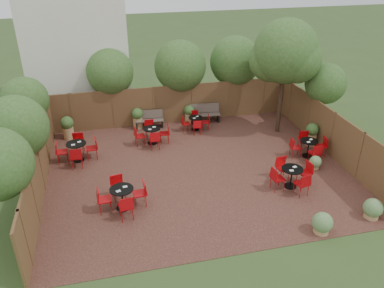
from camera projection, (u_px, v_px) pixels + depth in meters
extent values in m
plane|color=#354F23|center=(197.00, 171.00, 16.03)|extent=(80.00, 80.00, 0.00)
cube|color=#341715|center=(197.00, 170.00, 16.02)|extent=(12.00, 10.00, 0.02)
cube|color=#4E311D|center=(174.00, 104.00, 19.87)|extent=(12.00, 0.08, 2.00)
cube|color=#4E311D|center=(40.00, 167.00, 14.32)|extent=(0.08, 10.00, 2.00)
cube|color=#4E311D|center=(332.00, 134.00, 16.81)|extent=(0.08, 10.00, 2.00)
cube|color=silver|center=(76.00, 37.00, 20.14)|extent=(5.00, 4.00, 8.00)
sphere|color=#2D521A|center=(25.00, 100.00, 16.06)|extent=(1.91, 1.91, 1.91)
sphere|color=#2D521A|center=(16.00, 127.00, 13.45)|extent=(2.26, 2.26, 2.26)
sphere|color=#2D521A|center=(110.00, 72.00, 19.08)|extent=(2.30, 2.30, 2.30)
sphere|color=#2D521A|center=(180.00, 66.00, 19.67)|extent=(2.62, 2.62, 2.62)
sphere|color=#2D521A|center=(235.00, 61.00, 20.46)|extent=(2.64, 2.64, 2.64)
sphere|color=#2D521A|center=(326.00, 84.00, 17.93)|extent=(1.89, 1.89, 1.89)
cylinder|color=black|center=(281.00, 91.00, 18.37)|extent=(0.26, 0.26, 4.19)
sphere|color=#2D521A|center=(286.00, 51.00, 17.49)|extent=(2.93, 2.93, 2.93)
sphere|color=#2D521A|center=(271.00, 60.00, 17.95)|extent=(2.05, 2.05, 2.05)
sphere|color=#2D521A|center=(297.00, 59.00, 17.37)|extent=(2.14, 2.14, 2.14)
cube|color=brown|center=(149.00, 120.00, 19.48)|extent=(1.45, 0.53, 0.05)
cube|color=brown|center=(148.00, 114.00, 19.52)|extent=(1.42, 0.21, 0.43)
cube|color=black|center=(137.00, 126.00, 19.44)|extent=(0.09, 0.43, 0.38)
cube|color=black|center=(162.00, 123.00, 19.71)|extent=(0.09, 0.43, 0.38)
cube|color=brown|center=(205.00, 114.00, 20.06)|extent=(1.58, 0.61, 0.05)
cube|color=brown|center=(204.00, 108.00, 20.11)|extent=(1.55, 0.27, 0.47)
cube|color=black|center=(192.00, 120.00, 20.02)|extent=(0.11, 0.47, 0.41)
cube|color=black|center=(218.00, 117.00, 20.31)|extent=(0.11, 0.47, 0.41)
cylinder|color=black|center=(152.00, 143.00, 18.17)|extent=(0.46, 0.46, 0.03)
cylinder|color=black|center=(152.00, 136.00, 18.00)|extent=(0.05, 0.05, 0.73)
cylinder|color=black|center=(152.00, 128.00, 17.82)|extent=(0.79, 0.79, 0.03)
cube|color=white|center=(154.00, 127.00, 17.91)|extent=(0.15, 0.11, 0.02)
cube|color=white|center=(150.00, 129.00, 17.69)|extent=(0.15, 0.11, 0.02)
cylinder|color=black|center=(290.00, 186.00, 14.95)|extent=(0.47, 0.47, 0.03)
cylinder|color=black|center=(291.00, 178.00, 14.78)|extent=(0.05, 0.05, 0.75)
cylinder|color=black|center=(292.00, 169.00, 14.60)|extent=(0.82, 0.82, 0.03)
cube|color=white|center=(295.00, 167.00, 14.69)|extent=(0.17, 0.14, 0.02)
cube|color=white|center=(292.00, 170.00, 14.45)|extent=(0.17, 0.14, 0.02)
cylinder|color=black|center=(195.00, 129.00, 19.47)|extent=(0.40, 0.40, 0.03)
cylinder|color=black|center=(195.00, 124.00, 19.32)|extent=(0.05, 0.05, 0.64)
cylinder|color=black|center=(195.00, 117.00, 19.16)|extent=(0.69, 0.69, 0.03)
cube|color=white|center=(197.00, 116.00, 19.24)|extent=(0.13, 0.10, 0.01)
cube|color=white|center=(194.00, 118.00, 19.04)|extent=(0.13, 0.10, 0.01)
cylinder|color=black|center=(79.00, 160.00, 16.75)|extent=(0.49, 0.49, 0.03)
cylinder|color=black|center=(77.00, 152.00, 16.56)|extent=(0.06, 0.06, 0.77)
cylinder|color=black|center=(76.00, 144.00, 16.38)|extent=(0.84, 0.84, 0.03)
cube|color=white|center=(79.00, 142.00, 16.47)|extent=(0.16, 0.12, 0.02)
cube|color=white|center=(73.00, 145.00, 16.23)|extent=(0.16, 0.12, 0.02)
cylinder|color=black|center=(123.00, 208.00, 13.75)|extent=(0.48, 0.48, 0.03)
cylinder|color=black|center=(122.00, 199.00, 13.57)|extent=(0.05, 0.05, 0.77)
cylinder|color=black|center=(121.00, 189.00, 13.38)|extent=(0.83, 0.83, 0.03)
cube|color=white|center=(125.00, 187.00, 13.47)|extent=(0.17, 0.14, 0.02)
cube|color=white|center=(118.00, 191.00, 13.24)|extent=(0.17, 0.14, 0.02)
cylinder|color=black|center=(307.00, 156.00, 17.07)|extent=(0.45, 0.45, 0.03)
cylinder|color=black|center=(308.00, 148.00, 16.90)|extent=(0.05, 0.05, 0.71)
cylinder|color=black|center=(309.00, 141.00, 16.73)|extent=(0.78, 0.78, 0.03)
cube|color=white|center=(311.00, 139.00, 16.82)|extent=(0.15, 0.11, 0.02)
cube|color=white|center=(309.00, 142.00, 16.59)|extent=(0.15, 0.11, 0.02)
cylinder|color=#A88454|center=(138.00, 123.00, 19.55)|extent=(0.48, 0.48, 0.55)
sphere|color=#2D521A|center=(137.00, 114.00, 19.32)|extent=(0.57, 0.57, 0.57)
cylinder|color=#A88454|center=(189.00, 118.00, 20.11)|extent=(0.43, 0.43, 0.50)
sphere|color=#2D521A|center=(189.00, 110.00, 19.90)|extent=(0.52, 0.52, 0.52)
cylinder|color=#A88454|center=(69.00, 133.00, 18.49)|extent=(0.51, 0.51, 0.58)
sphere|color=#2D521A|center=(67.00, 123.00, 18.25)|extent=(0.61, 0.61, 0.61)
cylinder|color=#A88454|center=(311.00, 139.00, 17.92)|extent=(0.48, 0.48, 0.55)
sphere|color=#2D521A|center=(312.00, 130.00, 17.69)|extent=(0.58, 0.58, 0.58)
cylinder|color=#A88454|center=(371.00, 214.00, 13.25)|extent=(0.48, 0.48, 0.22)
sphere|color=#547A3F|center=(373.00, 208.00, 13.12)|extent=(0.66, 0.66, 0.66)
cylinder|color=#A88454|center=(321.00, 229.00, 12.57)|extent=(0.49, 0.49, 0.22)
sphere|color=#547A3F|center=(322.00, 222.00, 12.44)|extent=(0.67, 0.67, 0.67)
cylinder|color=#A88454|center=(315.00, 166.00, 16.14)|extent=(0.37, 0.37, 0.17)
sphere|color=#547A3F|center=(315.00, 162.00, 16.04)|extent=(0.51, 0.51, 0.51)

